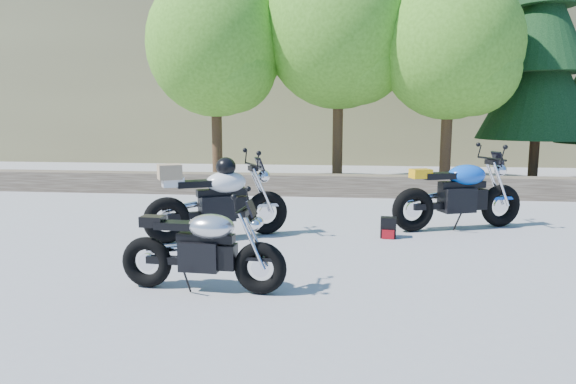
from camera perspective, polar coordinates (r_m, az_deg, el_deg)
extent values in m
plane|color=#949399|center=(7.01, -2.60, -7.26)|extent=(90.00, 90.00, 0.00)
cube|color=#45392E|center=(12.32, 1.52, 0.81)|extent=(22.00, 0.55, 0.50)
cube|color=brown|center=(35.16, 10.20, 17.57)|extent=(80.00, 30.00, 15.00)
cylinder|color=#382314|center=(14.32, -7.91, 6.88)|extent=(0.28, 0.28, 3.02)
sphere|color=#3F791B|center=(14.44, -8.10, 15.91)|extent=(3.67, 3.67, 3.67)
sphere|color=#3F791B|center=(13.96, -6.32, 13.52)|extent=(2.38, 2.38, 2.38)
cylinder|color=#382314|center=(14.26, 5.55, 7.59)|extent=(0.28, 0.28, 3.36)
sphere|color=#3F791B|center=(14.44, 5.70, 17.64)|extent=(4.08, 4.08, 4.08)
sphere|color=#3F791B|center=(14.05, 7.74, 14.89)|extent=(2.64, 2.64, 2.64)
cylinder|color=#382314|center=(13.89, 17.18, 6.30)|extent=(0.28, 0.28, 2.91)
sphere|color=#3F791B|center=(13.99, 17.59, 15.27)|extent=(3.54, 3.54, 3.54)
sphere|color=#3F791B|center=(13.73, 19.81, 12.68)|extent=(2.29, 2.29, 2.29)
cylinder|color=#382314|center=(15.73, 25.71, 4.68)|extent=(0.26, 0.26, 2.16)
cone|color=black|center=(15.74, 26.14, 11.23)|extent=(3.17, 3.17, 3.24)
cone|color=black|center=(15.91, 26.53, 16.92)|extent=(2.45, 2.45, 2.88)
torus|color=black|center=(5.55, -3.09, -8.43)|extent=(0.58, 0.18, 0.58)
torus|color=black|center=(5.97, -15.40, -7.51)|extent=(0.58, 0.18, 0.58)
cylinder|color=silver|center=(5.55, -3.09, -8.43)|extent=(0.20, 0.05, 0.20)
cylinder|color=silver|center=(5.97, -15.40, -7.51)|extent=(0.20, 0.05, 0.20)
cube|color=black|center=(5.71, -9.67, -6.95)|extent=(0.45, 0.29, 0.32)
cube|color=black|center=(5.64, -9.12, -5.05)|extent=(0.64, 0.18, 0.09)
ellipsoid|color=silver|center=(5.59, -8.54, -3.83)|extent=(0.54, 0.38, 0.27)
cube|color=black|center=(5.72, -12.31, -3.63)|extent=(0.46, 0.22, 0.08)
cube|color=black|center=(5.82, -14.78, -3.15)|extent=(0.26, 0.19, 0.12)
cylinder|color=black|center=(5.44, -4.99, -1.87)|extent=(0.06, 0.59, 0.03)
sphere|color=silver|center=(5.44, -3.50, -3.51)|extent=(0.16, 0.16, 0.16)
torus|color=black|center=(8.26, -2.40, -2.32)|extent=(0.70, 0.49, 0.70)
torus|color=black|center=(7.89, -13.32, -3.06)|extent=(0.70, 0.49, 0.70)
cylinder|color=silver|center=(8.26, -2.40, -2.32)|extent=(0.23, 0.15, 0.24)
cylinder|color=silver|center=(7.89, -13.32, -3.06)|extent=(0.23, 0.15, 0.24)
cube|color=black|center=(8.01, -7.90, -1.78)|extent=(0.62, 0.54, 0.40)
cube|color=black|center=(7.99, -7.40, -0.04)|extent=(0.76, 0.52, 0.11)
ellipsoid|color=silver|center=(7.99, -6.89, 1.09)|extent=(0.76, 0.68, 0.33)
cube|color=black|center=(7.88, -10.29, 0.91)|extent=(0.60, 0.48, 0.10)
cube|color=silver|center=(7.81, -12.67, 1.10)|extent=(0.38, 0.34, 0.14)
cylinder|color=black|center=(8.08, -3.90, 3.02)|extent=(0.38, 0.65, 0.04)
sphere|color=silver|center=(8.16, -2.71, 1.76)|extent=(0.20, 0.20, 0.20)
ellipsoid|color=black|center=(7.96, -6.92, 2.81)|extent=(0.43, 0.43, 0.29)
cube|color=#907554|center=(7.79, -13.02, 2.21)|extent=(0.43, 0.41, 0.22)
torus|color=black|center=(9.55, 22.55, -1.40)|extent=(0.75, 0.43, 0.73)
torus|color=black|center=(8.69, 13.71, -1.93)|extent=(0.75, 0.43, 0.73)
cylinder|color=silver|center=(9.55, 22.55, -1.40)|extent=(0.25, 0.13, 0.25)
cylinder|color=silver|center=(8.69, 13.71, -1.93)|extent=(0.25, 0.13, 0.25)
cube|color=black|center=(9.06, 18.26, -0.81)|extent=(0.64, 0.51, 0.41)
cube|color=black|center=(9.06, 18.76, 0.79)|extent=(0.82, 0.45, 0.11)
ellipsoid|color=blue|center=(9.09, 19.24, 1.80)|extent=(0.77, 0.65, 0.35)
cube|color=black|center=(8.83, 16.49, 1.74)|extent=(0.62, 0.44, 0.10)
cube|color=#F5A80C|center=(8.65, 14.53, 2.00)|extent=(0.38, 0.33, 0.15)
cylinder|color=black|center=(9.32, 21.69, 3.46)|extent=(0.30, 0.72, 0.04)
sphere|color=silver|center=(9.44, 22.53, 2.28)|extent=(0.21, 0.21, 0.21)
cube|color=black|center=(8.21, 11.09, -3.89)|extent=(0.26, 0.19, 0.33)
cube|color=maroon|center=(8.13, 11.05, -4.66)|extent=(0.19, 0.05, 0.14)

